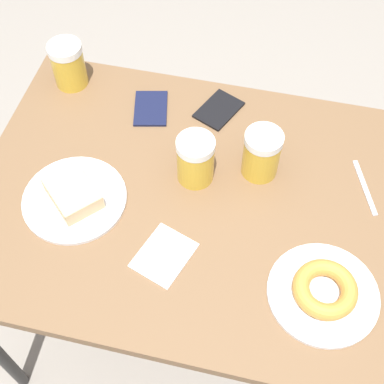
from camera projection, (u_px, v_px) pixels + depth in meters
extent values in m
plane|color=gray|center=(192.00, 313.00, 1.91)|extent=(8.00, 8.00, 0.00)
cube|color=brown|center=(192.00, 200.00, 1.31)|extent=(0.79, 1.07, 0.03)
cylinder|color=black|center=(78.00, 150.00, 1.87)|extent=(0.04, 0.04, 0.72)
cylinder|color=black|center=(363.00, 203.00, 1.75)|extent=(0.04, 0.04, 0.72)
cylinder|color=black|center=(382.00, 246.00, 1.82)|extent=(0.03, 0.03, 0.44)
cylinder|color=black|center=(373.00, 343.00, 1.63)|extent=(0.03, 0.03, 0.44)
cylinder|color=silver|center=(75.00, 199.00, 1.28)|extent=(0.25, 0.25, 0.01)
cube|color=#D1B27F|center=(73.00, 193.00, 1.26)|extent=(0.16, 0.16, 0.04)
cylinder|color=silver|center=(323.00, 294.00, 1.15)|extent=(0.24, 0.24, 0.01)
torus|color=#D18938|center=(325.00, 289.00, 1.13)|extent=(0.14, 0.14, 0.04)
cylinder|color=gold|center=(195.00, 162.00, 1.28)|extent=(0.09, 0.09, 0.11)
cylinder|color=white|center=(196.00, 145.00, 1.23)|extent=(0.09, 0.09, 0.02)
cylinder|color=gold|center=(261.00, 156.00, 1.29)|extent=(0.09, 0.09, 0.11)
cylinder|color=white|center=(264.00, 139.00, 1.24)|extent=(0.09, 0.09, 0.02)
cylinder|color=gold|center=(69.00, 67.00, 1.47)|extent=(0.09, 0.09, 0.11)
cylinder|color=white|center=(64.00, 49.00, 1.42)|extent=(0.09, 0.09, 0.02)
cube|color=white|center=(164.00, 255.00, 1.20)|extent=(0.16, 0.14, 0.00)
cube|color=silver|center=(365.00, 187.00, 1.31)|extent=(0.16, 0.07, 0.00)
cube|color=black|center=(219.00, 110.00, 1.45)|extent=(0.15, 0.13, 0.01)
cube|color=#141938|center=(151.00, 108.00, 1.45)|extent=(0.14, 0.11, 0.01)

